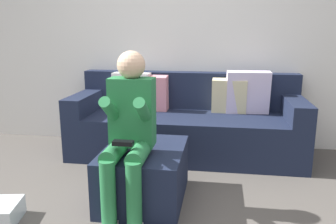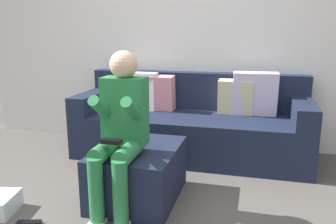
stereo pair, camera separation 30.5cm
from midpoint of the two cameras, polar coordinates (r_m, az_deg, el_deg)
The scene contains 4 objects.
wall_back at distance 4.05m, azimuth -0.91°, elevation 14.08°, with size 5.05×0.10×2.76m, color silver.
couch_sectional at distance 3.74m, azimuth 0.66°, elevation -2.00°, with size 2.42×0.85×0.91m.
ottoman at distance 2.79m, azimuth -7.10°, elevation -10.22°, with size 0.62×0.79×0.43m, color #192138.
person_seated at distance 2.48m, azimuth -9.98°, elevation -2.54°, with size 0.32×0.62×1.18m.
Camera 1 is at (0.53, -1.93, 1.32)m, focal length 36.90 mm.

